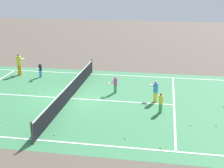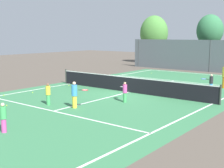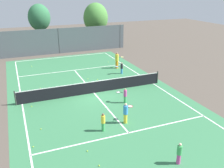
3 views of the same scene
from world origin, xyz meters
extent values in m
plane|color=brown|center=(0.00, 0.00, 0.00)|extent=(80.00, 80.00, 0.00)
cube|color=#387A4C|center=(0.00, 0.00, 0.00)|extent=(13.00, 25.00, 0.00)
cube|color=white|center=(-5.50, 0.00, 0.01)|extent=(0.10, 24.00, 0.01)
cube|color=white|center=(5.50, 0.00, 0.01)|extent=(0.10, 24.00, 0.01)
cube|color=white|center=(0.00, 12.00, 0.01)|extent=(11.00, 0.10, 0.01)
cube|color=white|center=(0.00, -6.40, 0.01)|extent=(11.00, 0.10, 0.01)
cube|color=white|center=(0.00, 6.40, 0.01)|extent=(11.00, 0.10, 0.01)
cube|color=white|center=(0.00, 0.00, 0.01)|extent=(0.10, 12.80, 0.01)
cylinder|color=#333833|center=(-5.90, 0.00, 0.55)|extent=(0.10, 0.10, 1.10)
cylinder|color=#333833|center=(5.90, 0.00, 0.55)|extent=(0.10, 0.10, 1.10)
cube|color=black|center=(0.00, 0.00, 0.47)|extent=(11.80, 0.03, 0.95)
cube|color=white|center=(0.00, 0.00, 0.97)|extent=(11.80, 0.04, 0.05)
cube|color=#515B60|center=(0.00, 14.00, 1.60)|extent=(18.00, 0.06, 3.20)
cylinder|color=#3F4447|center=(0.00, 14.00, 1.60)|extent=(0.12, 0.12, 3.20)
cylinder|color=#3F4447|center=(8.50, 14.00, 1.60)|extent=(0.12, 0.12, 3.20)
cylinder|color=brown|center=(6.09, 17.28, 1.15)|extent=(0.36, 0.36, 2.29)
ellipsoid|color=#4C8E3D|center=(6.09, 17.28, 3.88)|extent=(3.52, 3.48, 4.22)
cylinder|color=brown|center=(-1.67, 18.03, 1.43)|extent=(0.38, 0.38, 2.86)
ellipsoid|color=#337547|center=(-1.67, 18.03, 4.19)|extent=(2.96, 2.70, 3.55)
cylinder|color=orange|center=(4.33, 5.40, 0.39)|extent=(0.29, 0.29, 0.79)
cylinder|color=yellow|center=(4.33, 5.40, 1.13)|extent=(0.36, 0.36, 0.69)
sphere|color=#A37556|center=(4.33, 5.40, 1.58)|extent=(0.21, 0.21, 0.21)
cylinder|color=black|center=(4.66, 5.37, 1.17)|extent=(0.20, 0.05, 0.03)
torus|color=yellow|center=(4.91, 5.35, 1.17)|extent=(0.36, 0.36, 0.03)
cylinder|color=silver|center=(4.91, 5.35, 1.17)|extent=(0.30, 0.30, 0.00)
cylinder|color=#D14799|center=(1.05, -9.73, 0.27)|extent=(0.20, 0.20, 0.54)
cylinder|color=#3FA559|center=(1.05, -9.73, 0.77)|extent=(0.25, 0.25, 0.47)
sphere|color=beige|center=(1.05, -9.73, 1.08)|extent=(0.15, 0.15, 0.15)
cylinder|color=yellow|center=(0.33, -5.26, 0.32)|extent=(0.23, 0.23, 0.63)
cylinder|color=#388CD8|center=(0.33, -5.26, 0.91)|extent=(0.29, 0.29, 0.55)
sphere|color=beige|center=(0.33, -5.26, 1.27)|extent=(0.17, 0.17, 0.17)
cylinder|color=black|center=(0.58, -5.11, 0.94)|extent=(0.18, 0.13, 0.03)
torus|color=red|center=(0.79, -4.97, 0.94)|extent=(0.46, 0.46, 0.03)
cylinder|color=silver|center=(0.79, -4.97, 0.94)|extent=(0.38, 0.38, 0.00)
cylinder|color=#3FA559|center=(-1.28, -5.62, 0.27)|extent=(0.20, 0.20, 0.54)
cylinder|color=yellow|center=(-1.28, -5.62, 0.77)|extent=(0.25, 0.25, 0.47)
sphere|color=brown|center=(-1.28, -5.62, 1.08)|extent=(0.15, 0.15, 0.15)
cylinder|color=#3FA559|center=(1.55, -2.60, 0.26)|extent=(0.19, 0.19, 0.53)
cylinder|color=#D14799|center=(1.55, -2.60, 0.76)|extent=(0.24, 0.24, 0.46)
sphere|color=tan|center=(1.55, -2.60, 1.06)|extent=(0.14, 0.14, 0.14)
cylinder|color=black|center=(1.34, -2.43, 0.78)|extent=(0.17, 0.15, 0.03)
torus|color=black|center=(1.14, -2.27, 0.78)|extent=(0.46, 0.46, 0.03)
cylinder|color=silver|center=(1.14, -2.27, 0.78)|extent=(0.39, 0.39, 0.00)
cylinder|color=#388CD8|center=(4.06, 3.58, 0.26)|extent=(0.19, 0.19, 0.53)
cylinder|color=#232328|center=(4.06, 3.58, 0.76)|extent=(0.24, 0.24, 0.46)
sphere|color=beige|center=(4.06, 3.58, 1.06)|extent=(0.14, 0.14, 0.14)
cylinder|color=black|center=(3.79, 3.59, 0.78)|extent=(0.20, 0.03, 0.03)
torus|color=blue|center=(3.54, 3.59, 0.78)|extent=(0.33, 0.33, 0.03)
cylinder|color=silver|center=(3.54, 3.59, 0.78)|extent=(0.28, 0.28, 0.00)
sphere|color=#CCE533|center=(-5.30, -5.73, 0.03)|extent=(0.07, 0.07, 0.07)
sphere|color=#CCE533|center=(1.29, 2.16, 0.03)|extent=(0.07, 0.07, 0.07)
sphere|color=#CCE533|center=(-2.55, -8.48, 0.03)|extent=(0.07, 0.07, 0.07)
sphere|color=#CCE533|center=(5.13, 7.03, 0.03)|extent=(0.07, 0.07, 0.07)
sphere|color=#CCE533|center=(-4.90, -0.67, 0.03)|extent=(0.07, 0.07, 0.07)
sphere|color=#CCE533|center=(-3.89, 2.64, 0.03)|extent=(0.07, 0.07, 0.07)
sphere|color=#CCE533|center=(0.50, 3.31, 0.03)|extent=(0.07, 0.07, 0.07)
sphere|color=#CCE533|center=(-3.93, 9.41, 0.03)|extent=(0.07, 0.07, 0.07)
sphere|color=#CCE533|center=(-4.68, -4.06, 0.03)|extent=(0.07, 0.07, 0.07)
sphere|color=#CCE533|center=(1.24, 2.74, 0.03)|extent=(0.07, 0.07, 0.07)
sphere|color=#CCE533|center=(4.28, 7.73, 0.03)|extent=(0.07, 0.07, 0.07)
sphere|color=#CCE533|center=(-2.74, -7.19, 0.03)|extent=(0.07, 0.07, 0.07)
camera|label=1|loc=(-17.97, -5.71, 7.14)|focal=51.02mm
camera|label=2|loc=(11.19, -15.94, 3.66)|focal=48.87mm
camera|label=3|loc=(-5.61, -17.59, 7.91)|focal=39.87mm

